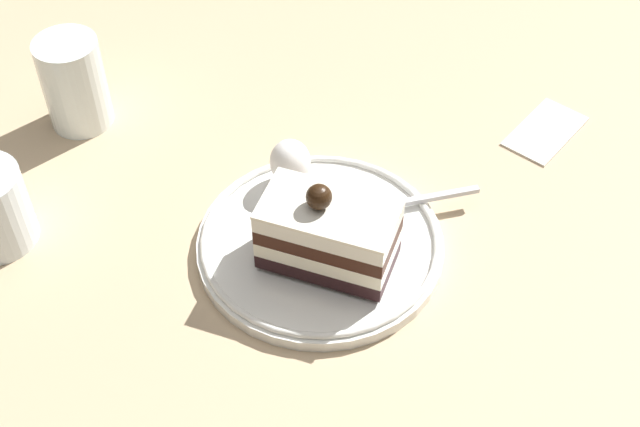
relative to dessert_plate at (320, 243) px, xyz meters
name	(u,v)px	position (x,y,z in m)	size (l,w,h in m)	color
ground_plane	(308,256)	(0.01, 0.00, -0.01)	(2.40, 2.40, 0.00)	tan
dessert_plate	(320,243)	(0.00, 0.00, 0.00)	(0.22, 0.22, 0.02)	white
cake_slice	(328,233)	(0.01, 0.02, 0.04)	(0.11, 0.13, 0.08)	black
whipped_cream_dollop	(290,162)	(-0.02, -0.07, 0.03)	(0.04, 0.04, 0.04)	white
fork	(406,202)	(-0.09, 0.01, 0.01)	(0.12, 0.06, 0.00)	silver
drink_glass_far	(75,88)	(0.09, -0.28, 0.03)	(0.06, 0.06, 0.10)	white
folded_napkin	(546,130)	(-0.27, 0.01, -0.01)	(0.09, 0.05, 0.00)	beige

